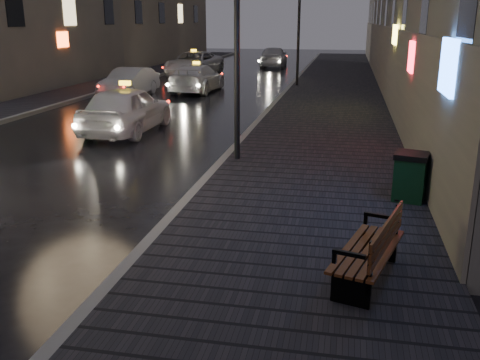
% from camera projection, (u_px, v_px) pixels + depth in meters
% --- Properties ---
extents(ground, '(120.00, 120.00, 0.00)m').
position_uv_depth(ground, '(44.00, 256.00, 8.34)').
color(ground, black).
rests_on(ground, ground).
extents(sidewalk, '(4.60, 58.00, 0.15)m').
position_uv_depth(sidewalk, '(335.00, 90.00, 27.30)').
color(sidewalk, black).
rests_on(sidewalk, ground).
extents(curb, '(0.20, 58.00, 0.15)m').
position_uv_depth(curb, '(288.00, 89.00, 27.75)').
color(curb, slate).
rests_on(curb, ground).
extents(sidewalk_far, '(2.40, 58.00, 0.15)m').
position_uv_depth(sidewalk_far, '(105.00, 84.00, 29.66)').
color(sidewalk_far, black).
rests_on(sidewalk_far, ground).
extents(curb_far, '(0.20, 58.00, 0.15)m').
position_uv_depth(curb_far, '(127.00, 85.00, 29.42)').
color(curb_far, slate).
rests_on(curb_far, ground).
extents(lamp_near, '(0.36, 0.36, 5.28)m').
position_uv_depth(lamp_near, '(237.00, 22.00, 12.62)').
color(lamp_near, black).
rests_on(lamp_near, sidewalk).
extents(lamp_far, '(0.36, 0.36, 5.28)m').
position_uv_depth(lamp_far, '(299.00, 20.00, 27.64)').
color(lamp_far, black).
rests_on(lamp_far, sidewalk).
extents(bench, '(1.08, 1.88, 0.91)m').
position_uv_depth(bench, '(373.00, 250.00, 7.10)').
color(bench, black).
rests_on(bench, sidewalk).
extents(trash_bin, '(0.76, 0.76, 0.94)m').
position_uv_depth(trash_bin, '(411.00, 176.00, 10.34)').
color(trash_bin, black).
rests_on(trash_bin, sidewalk).
extents(taxi_near, '(1.81, 4.48, 1.53)m').
position_uv_depth(taxi_near, '(127.00, 109.00, 17.19)').
color(taxi_near, white).
rests_on(taxi_near, ground).
extents(car_left_mid, '(1.70, 4.11, 1.32)m').
position_uv_depth(car_left_mid, '(129.00, 82.00, 25.36)').
color(car_left_mid, '#A2A2AA').
rests_on(car_left_mid, ground).
extents(taxi_mid, '(2.05, 4.81, 1.38)m').
position_uv_depth(taxi_mid, '(197.00, 78.00, 26.87)').
color(taxi_mid, silver).
rests_on(taxi_mid, ground).
extents(taxi_far, '(3.12, 5.71, 1.52)m').
position_uv_depth(taxi_far, '(194.00, 63.00, 34.96)').
color(taxi_far, silver).
rests_on(taxi_far, ground).
extents(car_far, '(2.11, 4.74, 1.58)m').
position_uv_depth(car_far, '(274.00, 57.00, 40.69)').
color(car_far, '#A9AAB2').
rests_on(car_far, ground).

